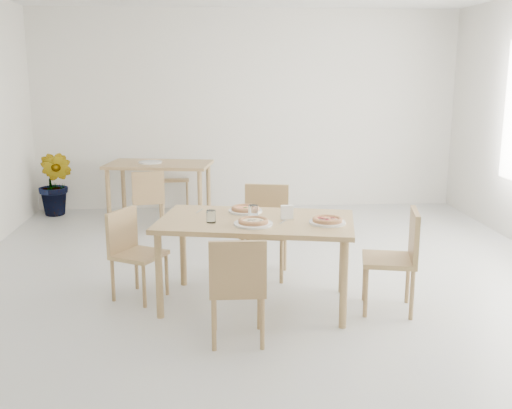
{
  "coord_description": "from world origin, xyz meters",
  "views": [
    {
      "loc": [
        -0.53,
        -5.07,
        1.96
      ],
      "look_at": [
        -0.16,
        -0.26,
        0.88
      ],
      "focal_mm": 42.0,
      "sensor_mm": 36.0,
      "label": 1
    }
  ],
  "objects": [
    {
      "name": "main_table",
      "position": [
        -0.16,
        -0.26,
        0.67
      ],
      "size": [
        1.76,
        1.22,
        0.75
      ],
      "rotation": [
        0.0,
        0.0,
        -0.21
      ],
      "color": "tan",
      "rests_on": "ground"
    },
    {
      "name": "chair_south",
      "position": [
        -0.35,
        -1.01,
        0.47
      ],
      "size": [
        0.41,
        0.41,
        0.81
      ],
      "rotation": [
        0.0,
        0.0,
        3.12
      ],
      "color": "tan",
      "rests_on": "ground"
    },
    {
      "name": "chair_north",
      "position": [
        -0.01,
        0.54,
        0.51
      ],
      "size": [
        0.51,
        0.51,
        0.87
      ],
      "rotation": [
        0.0,
        0.0,
        -0.21
      ],
      "color": "tan",
      "rests_on": "ground"
    },
    {
      "name": "chair_west",
      "position": [
        -1.23,
        -0.0,
        0.45
      ],
      "size": [
        0.53,
        0.53,
        0.78
      ],
      "rotation": [
        0.0,
        0.0,
        1.04
      ],
      "color": "tan",
      "rests_on": "ground"
    },
    {
      "name": "chair_east",
      "position": [
        1.0,
        -0.48,
        0.5
      ],
      "size": [
        0.51,
        0.51,
        0.86
      ],
      "rotation": [
        0.0,
        0.0,
        -1.8
      ],
      "color": "tan",
      "rests_on": "ground"
    },
    {
      "name": "plate_margherita",
      "position": [
        -0.24,
        0.01,
        0.76
      ],
      "size": [
        0.29,
        0.29,
        0.02
      ],
      "primitive_type": "cylinder",
      "color": "white",
      "rests_on": "main_table"
    },
    {
      "name": "plate_mushroom",
      "position": [
        -0.2,
        -0.44,
        0.76
      ],
      "size": [
        0.31,
        0.31,
        0.02
      ],
      "primitive_type": "cylinder",
      "color": "white",
      "rests_on": "main_table"
    },
    {
      "name": "plate_pepperoni",
      "position": [
        0.4,
        -0.44,
        0.76
      ],
      "size": [
        0.29,
        0.29,
        0.02
      ],
      "primitive_type": "cylinder",
      "color": "white",
      "rests_on": "main_table"
    },
    {
      "name": "pizza_margherita",
      "position": [
        -0.24,
        0.01,
        0.78
      ],
      "size": [
        0.25,
        0.25,
        0.03
      ],
      "rotation": [
        0.0,
        0.0,
        0.02
      ],
      "color": "#E3A06B",
      "rests_on": "plate_margherita"
    },
    {
      "name": "pizza_mushroom",
      "position": [
        -0.2,
        -0.44,
        0.78
      ],
      "size": [
        0.26,
        0.26,
        0.03
      ],
      "rotation": [
        0.0,
        0.0,
        0.07
      ],
      "color": "#E3A06B",
      "rests_on": "plate_mushroom"
    },
    {
      "name": "pizza_pepperoni",
      "position": [
        0.4,
        -0.44,
        0.78
      ],
      "size": [
        0.31,
        0.31,
        0.03
      ],
      "rotation": [
        0.0,
        0.0,
        0.36
      ],
      "color": "#E3A06B",
      "rests_on": "plate_pepperoni"
    },
    {
      "name": "tumbler_a",
      "position": [
        -0.18,
        -0.21,
        0.8
      ],
      "size": [
        0.08,
        0.08,
        0.11
      ],
      "primitive_type": "cylinder",
      "color": "white",
      "rests_on": "main_table"
    },
    {
      "name": "tumbler_b",
      "position": [
        -0.54,
        -0.34,
        0.8
      ],
      "size": [
        0.08,
        0.08,
        0.1
      ],
      "primitive_type": "cylinder",
      "color": "white",
      "rests_on": "main_table"
    },
    {
      "name": "napkin_holder",
      "position": [
        0.09,
        -0.3,
        0.81
      ],
      "size": [
        0.11,
        0.06,
        0.12
      ],
      "rotation": [
        0.0,
        0.0,
        0.09
      ],
      "color": "silver",
      "rests_on": "main_table"
    },
    {
      "name": "fork_a",
      "position": [
        -0.64,
        0.06,
        0.75
      ],
      "size": [
        0.07,
        0.16,
        0.01
      ],
      "primitive_type": "cube",
      "rotation": [
        0.0,
        0.0,
        -0.33
      ],
      "color": "silver",
      "rests_on": "main_table"
    },
    {
      "name": "fork_b",
      "position": [
        0.06,
        -0.36,
        0.75
      ],
      "size": [
        0.1,
        0.16,
        0.01
      ],
      "primitive_type": "cube",
      "rotation": [
        0.0,
        0.0,
        -0.5
      ],
      "color": "silver",
      "rests_on": "main_table"
    },
    {
      "name": "second_table",
      "position": [
        -1.22,
        2.9,
        0.66
      ],
      "size": [
        1.46,
        0.99,
        0.75
      ],
      "rotation": [
        0.0,
        0.0,
        -0.17
      ],
      "color": "tan",
      "rests_on": "ground"
    },
    {
      "name": "chair_back_s",
      "position": [
        -1.3,
        2.16,
        0.45
      ],
      "size": [
        0.44,
        0.44,
        0.78
      ],
      "rotation": [
        0.0,
        0.0,
        3.31
      ],
      "color": "tan",
      "rests_on": "ground"
    },
    {
      "name": "chair_back_n",
      "position": [
        -1.07,
        3.66,
        0.47
      ],
      "size": [
        0.43,
        0.43,
        0.82
      ],
      "rotation": [
        0.0,
        0.0,
        0.06
      ],
      "color": "tan",
      "rests_on": "ground"
    },
    {
      "name": "plate_empty",
      "position": [
        -1.34,
        2.92,
        0.76
      ],
      "size": [
        0.31,
        0.31,
        0.02
      ],
      "primitive_type": "cylinder",
      "color": "white",
      "rests_on": "second_table"
    },
    {
      "name": "potted_plant",
      "position": [
        -2.65,
        3.15,
        0.44
      ],
      "size": [
        0.61,
        0.56,
        0.89
      ],
      "primitive_type": "imported",
      "rotation": [
        0.0,
        0.0,
        -0.44
      ],
      "color": "#2E631D",
      "rests_on": "ground"
    }
  ]
}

